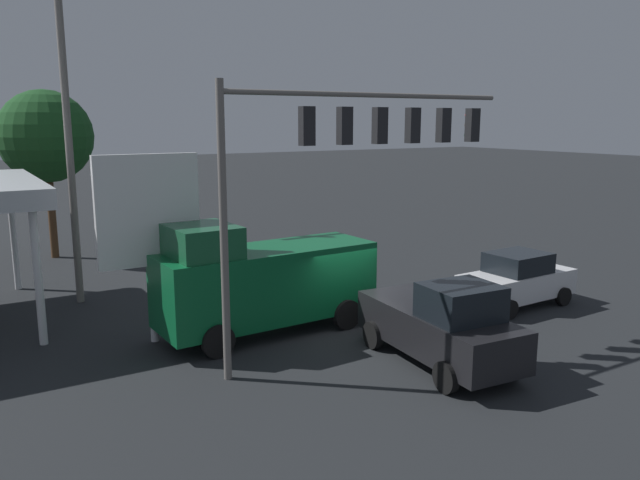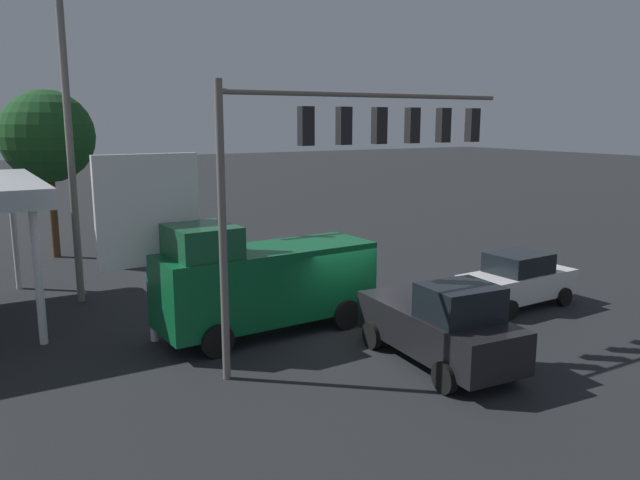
% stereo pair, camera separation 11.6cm
% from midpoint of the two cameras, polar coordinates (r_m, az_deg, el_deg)
% --- Properties ---
extents(ground_plane, '(200.00, 200.00, 0.00)m').
position_cam_midpoint_polar(ground_plane, '(19.79, 2.84, -8.37)').
color(ground_plane, black).
extents(traffic_signal_assembly, '(9.02, 0.43, 7.50)m').
position_cam_midpoint_polar(traffic_signal_assembly, '(17.12, 3.11, 8.69)').
color(traffic_signal_assembly, slate).
rests_on(traffic_signal_assembly, ground).
extents(utility_pole, '(2.40, 0.26, 11.93)m').
position_cam_midpoint_polar(utility_pole, '(23.67, -22.21, 9.46)').
color(utility_pole, slate).
rests_on(utility_pole, ground).
extents(price_sign, '(3.00, 0.27, 5.59)m').
position_cam_midpoint_polar(price_sign, '(18.73, -15.57, 2.21)').
color(price_sign, silver).
rests_on(price_sign, ground).
extents(sedan_far, '(4.47, 2.20, 1.93)m').
position_cam_midpoint_polar(sedan_far, '(23.26, 17.43, -3.48)').
color(sedan_far, silver).
rests_on(sedan_far, ground).
extents(pickup_parked, '(2.56, 5.33, 2.40)m').
position_cam_midpoint_polar(pickup_parked, '(17.22, 10.87, -7.64)').
color(pickup_parked, black).
rests_on(pickup_parked, ground).
extents(delivery_truck, '(6.90, 2.80, 3.58)m').
position_cam_midpoint_polar(delivery_truck, '(19.28, -5.51, -3.67)').
color(delivery_truck, '#0C592D').
rests_on(delivery_truck, ground).
extents(street_tree, '(4.32, 4.32, 7.94)m').
position_cam_midpoint_polar(street_tree, '(32.14, -23.90, 8.62)').
color(street_tree, '#4C331E').
rests_on(street_tree, ground).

